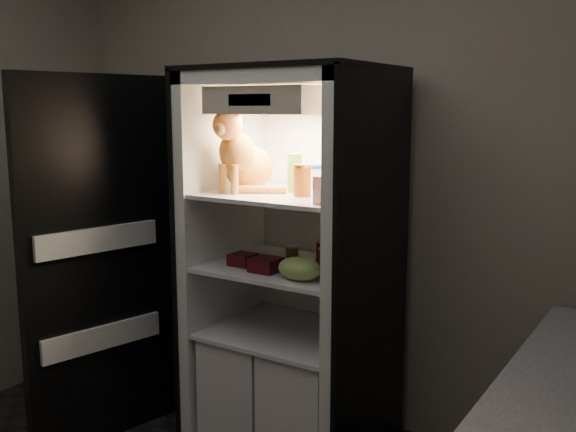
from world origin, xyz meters
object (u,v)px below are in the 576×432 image
object	(u,v)px
refrigerator	(295,292)
parmesan_shaker	(295,173)
soda_can_c	(325,261)
tabby_cat	(243,158)
berry_box_left	(243,259)
soda_can_b	(341,261)
mayo_tub	(312,177)
berry_box_right	(266,265)
condiment_jar	(292,254)
grape_bag	(300,269)
cream_carton	(324,190)
salsa_jar	(302,180)
soda_can_a	(323,254)
pepper_jar	(352,171)

from	to	relation	value
refrigerator	parmesan_shaker	xyz separation A→B (m)	(0.01, -0.01, 0.59)
soda_can_c	tabby_cat	bearing A→B (deg)	-179.16
berry_box_left	soda_can_b	bearing A→B (deg)	15.04
mayo_tub	berry_box_right	xyz separation A→B (m)	(-0.05, -0.32, -0.38)
condiment_jar	grape_bag	xyz separation A→B (m)	(0.20, -0.25, 0.01)
mayo_tub	berry_box_right	distance (m)	0.50
tabby_cat	condiment_jar	bearing A→B (deg)	23.93
mayo_tub	soda_can_c	xyz separation A→B (m)	(0.20, -0.22, -0.35)
mayo_tub	cream_carton	distance (m)	0.47
tabby_cat	salsa_jar	size ratio (longest dim) A/B	2.95
parmesan_shaker	salsa_jar	xyz separation A→B (m)	(0.10, -0.10, -0.02)
grape_bag	berry_box_left	xyz separation A→B (m)	(-0.37, 0.08, -0.02)
refrigerator	soda_can_b	distance (m)	0.35
parmesan_shaker	cream_carton	distance (m)	0.40
refrigerator	soda_can_a	xyz separation A→B (m)	(0.16, -0.00, 0.21)
parmesan_shaker	berry_box_left	bearing A→B (deg)	-139.22
salsa_jar	grape_bag	size ratio (longest dim) A/B	0.71
cream_carton	berry_box_left	distance (m)	0.63
parmesan_shaker	soda_can_a	size ratio (longest dim) A/B	1.44
pepper_jar	berry_box_right	bearing A→B (deg)	-140.15
tabby_cat	berry_box_left	size ratio (longest dim) A/B	3.79
pepper_jar	condiment_jar	bearing A→B (deg)	-170.76
pepper_jar	condiment_jar	xyz separation A→B (m)	(-0.30, -0.05, -0.42)
cream_carton	condiment_jar	distance (m)	0.55
tabby_cat	berry_box_left	world-z (taller)	tabby_cat
berry_box_left	tabby_cat	bearing A→B (deg)	122.74
grape_bag	pepper_jar	bearing A→B (deg)	71.81
cream_carton	condiment_jar	size ratio (longest dim) A/B	1.34
cream_carton	condiment_jar	world-z (taller)	cream_carton
refrigerator	mayo_tub	world-z (taller)	refrigerator
soda_can_b	berry_box_right	bearing A→B (deg)	-151.59
condiment_jar	berry_box_right	world-z (taller)	condiment_jar
refrigerator	tabby_cat	distance (m)	0.70
refrigerator	salsa_jar	size ratio (longest dim) A/B	13.04
refrigerator	pepper_jar	world-z (taller)	refrigerator
tabby_cat	mayo_tub	xyz separation A→B (m)	(0.25, 0.22, -0.10)
soda_can_a	berry_box_right	distance (m)	0.28
soda_can_c	salsa_jar	bearing A→B (deg)	-178.56
refrigerator	mayo_tub	size ratio (longest dim) A/B	15.58
parmesan_shaker	berry_box_right	size ratio (longest dim) A/B	1.44
refrigerator	soda_can_b	size ratio (longest dim) A/B	17.20
refrigerator	condiment_jar	world-z (taller)	refrigerator
cream_carton	berry_box_left	size ratio (longest dim) A/B	1.04
parmesan_shaker	cream_carton	bearing A→B (deg)	-39.85
cream_carton	soda_can_b	xyz separation A→B (m)	(-0.03, 0.22, -0.35)
refrigerator	soda_can_a	bearing A→B (deg)	-1.48
pepper_jar	cream_carton	bearing A→B (deg)	-84.70
berry_box_left	berry_box_right	world-z (taller)	berry_box_right
cream_carton	soda_can_c	xyz separation A→B (m)	(-0.08, 0.16, -0.35)
soda_can_a	soda_can_c	world-z (taller)	soda_can_a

